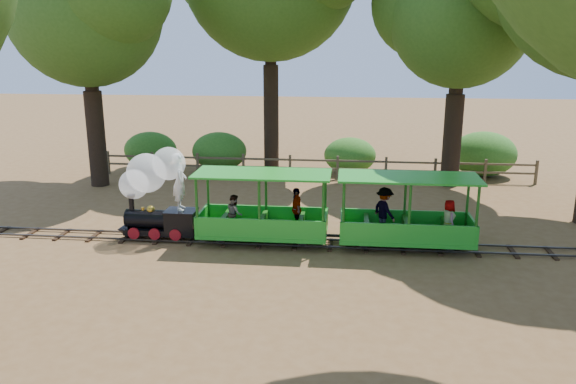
# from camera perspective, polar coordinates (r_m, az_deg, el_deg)

# --- Properties ---
(ground) EXTENTS (90.00, 90.00, 0.00)m
(ground) POSITION_cam_1_polar(r_m,az_deg,el_deg) (16.08, 0.75, -5.33)
(ground) COLOR brown
(ground) RESTS_ON ground
(track) EXTENTS (22.00, 1.00, 0.10)m
(track) POSITION_cam_1_polar(r_m,az_deg,el_deg) (16.06, 0.75, -5.11)
(track) COLOR #3F3D3A
(track) RESTS_ON ground
(locomotive) EXTENTS (2.40, 1.13, 2.76)m
(locomotive) POSITION_cam_1_polar(r_m,az_deg,el_deg) (16.56, -13.39, 0.55)
(locomotive) COLOR black
(locomotive) RESTS_ON ground
(carriage_front) EXTENTS (3.80, 1.55, 1.97)m
(carriage_front) POSITION_cam_1_polar(r_m,az_deg,el_deg) (15.93, -2.44, -2.51)
(carriage_front) COLOR green
(carriage_front) RESTS_ON track
(carriage_rear) EXTENTS (3.80, 1.55, 1.97)m
(carriage_rear) POSITION_cam_1_polar(r_m,az_deg,el_deg) (15.86, 11.79, -2.78)
(carriage_rear) COLOR green
(carriage_rear) RESTS_ON track
(oak_nw) EXTENTS (7.19, 6.33, 9.65)m
(oak_nw) POSITION_cam_1_polar(r_m,az_deg,el_deg) (23.37, -19.98, 17.72)
(oak_nw) COLOR #2D2116
(oak_nw) RESTS_ON ground
(oak_ne) EXTENTS (6.68, 5.88, 9.19)m
(oak_ne) POSITION_cam_1_polar(r_m,az_deg,el_deg) (22.98, 17.17, 17.30)
(oak_ne) COLOR #2D2116
(oak_ne) RESTS_ON ground
(fence) EXTENTS (18.10, 0.10, 1.00)m
(fence) POSITION_cam_1_polar(r_m,az_deg,el_deg) (23.60, 2.63, 2.72)
(fence) COLOR brown
(fence) RESTS_ON ground
(shrub_west) EXTENTS (2.41, 1.85, 1.67)m
(shrub_west) POSITION_cam_1_polar(r_m,az_deg,el_deg) (26.35, -13.79, 4.16)
(shrub_west) COLOR #2D6B1E
(shrub_west) RESTS_ON ground
(shrub_mid_w) EXTENTS (2.47, 1.90, 1.71)m
(shrub_mid_w) POSITION_cam_1_polar(r_m,az_deg,el_deg) (25.43, -6.99, 4.14)
(shrub_mid_w) COLOR #2D6B1E
(shrub_mid_w) RESTS_ON ground
(shrub_mid_e) EXTENTS (2.27, 1.74, 1.57)m
(shrub_mid_e) POSITION_cam_1_polar(r_m,az_deg,el_deg) (24.78, 6.31, 3.72)
(shrub_mid_e) COLOR #2D6B1E
(shrub_mid_e) RESTS_ON ground
(shrub_east) EXTENTS (2.78, 2.14, 1.93)m
(shrub_east) POSITION_cam_1_polar(r_m,az_deg,el_deg) (25.41, 19.24, 3.66)
(shrub_east) COLOR #2D6B1E
(shrub_east) RESTS_ON ground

